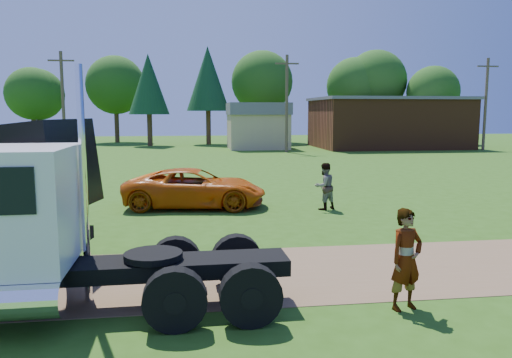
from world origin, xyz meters
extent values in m
plane|color=#2B5312|center=(0.00, 0.00, 0.00)|extent=(140.00, 140.00, 0.00)
cube|color=brown|center=(0.00, 0.00, 0.01)|extent=(120.00, 4.20, 0.01)
cube|color=black|center=(-5.17, -1.76, 0.81)|extent=(7.60, 1.06, 0.30)
cylinder|color=black|center=(-3.54, -2.82, 0.56)|extent=(1.12, 0.37, 1.11)
cylinder|color=black|center=(-3.54, -2.82, 0.56)|extent=(0.39, 0.38, 0.39)
cylinder|color=black|center=(-3.57, -0.66, 0.56)|extent=(1.12, 0.37, 1.11)
cylinder|color=black|center=(-3.57, -0.66, 0.56)|extent=(0.39, 0.38, 0.39)
cylinder|color=black|center=(-2.23, -2.81, 0.56)|extent=(1.12, 0.37, 1.11)
cylinder|color=black|center=(-2.23, -2.81, 0.56)|extent=(0.39, 0.38, 0.39)
cylinder|color=black|center=(-2.25, -0.64, 0.56)|extent=(1.12, 0.37, 1.11)
cylinder|color=black|center=(-2.25, -0.64, 0.56)|extent=(0.39, 0.38, 0.39)
cube|color=silver|center=(-6.44, -1.78, 2.07)|extent=(2.16, 2.46, 2.12)
cube|color=black|center=(-6.45, -0.56, 2.53)|extent=(1.52, 0.06, 0.76)
cylinder|color=white|center=(-6.07, -2.94, 0.71)|extent=(1.42, 0.63, 0.61)
cylinder|color=white|center=(-5.28, -1.21, 2.33)|extent=(0.14, 0.14, 4.65)
cylinder|color=black|center=(-3.96, -1.75, 1.04)|extent=(1.13, 1.13, 0.12)
cylinder|color=black|center=(-7.90, 2.43, 0.57)|extent=(1.19, 0.61, 1.14)
cylinder|color=black|center=(-7.90, 2.43, 0.57)|extent=(0.48, 0.46, 0.40)
cylinder|color=black|center=(-7.07, 0.00, 0.57)|extent=(1.19, 0.61, 1.14)
cylinder|color=black|center=(-7.07, 0.00, 0.57)|extent=(0.48, 0.46, 0.40)
cylinder|color=black|center=(-6.58, 2.13, 0.57)|extent=(1.19, 0.61, 1.14)
cylinder|color=black|center=(-6.58, 2.13, 0.57)|extent=(0.48, 0.46, 0.40)
imported|color=#C65309|center=(-3.00, 8.52, 0.77)|extent=(5.83, 3.23, 1.54)
imported|color=#999999|center=(0.80, -2.44, 0.98)|extent=(0.82, 0.66, 1.96)
imported|color=#999999|center=(1.95, 7.36, 0.91)|extent=(1.09, 0.99, 1.82)
cube|color=brown|center=(18.00, 40.00, 2.50)|extent=(15.00, 10.00, 5.00)
cube|color=slate|center=(18.00, 40.00, 5.15)|extent=(15.40, 10.40, 0.30)
cube|color=tan|center=(4.00, 40.00, 1.80)|extent=(6.00, 5.00, 3.60)
cube|color=slate|center=(4.00, 40.00, 4.10)|extent=(6.20, 5.40, 1.20)
cylinder|color=#4A392A|center=(-14.00, 35.00, 4.50)|extent=(0.28, 0.28, 9.00)
cube|color=#4A392A|center=(-14.00, 35.00, 8.20)|extent=(2.20, 0.14, 0.14)
cylinder|color=#4A392A|center=(6.00, 35.00, 4.50)|extent=(0.28, 0.28, 9.00)
cube|color=#4A392A|center=(6.00, 35.00, 8.20)|extent=(2.20, 0.14, 0.14)
cylinder|color=#4A392A|center=(26.00, 35.00, 4.50)|extent=(0.28, 0.28, 9.00)
cube|color=#4A392A|center=(26.00, 35.00, 8.20)|extent=(2.20, 0.14, 0.14)
cylinder|color=#382317|center=(-20.14, 49.76, 1.55)|extent=(0.56, 0.56, 3.11)
sphere|color=#164611|center=(-20.14, 49.76, 5.78)|extent=(5.86, 5.86, 5.86)
cylinder|color=#382317|center=(-11.94, 53.32, 1.91)|extent=(0.56, 0.56, 3.82)
sphere|color=#164611|center=(-11.94, 53.32, 7.09)|extent=(7.20, 7.20, 7.20)
cylinder|color=#382317|center=(-0.76, 47.72, 1.98)|extent=(0.56, 0.56, 3.96)
cone|color=black|center=(-0.76, 47.72, 7.59)|extent=(4.98, 4.98, 7.36)
cylinder|color=#382317|center=(6.07, 50.92, 2.02)|extent=(0.56, 0.56, 4.04)
sphere|color=#164611|center=(6.07, 50.92, 7.49)|extent=(7.61, 7.61, 7.61)
cylinder|color=#382317|center=(17.85, 50.34, 1.89)|extent=(0.56, 0.56, 3.79)
sphere|color=#164611|center=(17.85, 50.34, 7.04)|extent=(7.14, 7.14, 7.14)
cylinder|color=#382317|center=(26.17, 46.17, 1.66)|extent=(0.56, 0.56, 3.31)
sphere|color=#164611|center=(26.17, 46.17, 6.15)|extent=(6.25, 6.25, 6.25)
cylinder|color=#382317|center=(-7.37, 45.81, 1.78)|extent=(0.56, 0.56, 3.56)
cone|color=black|center=(-7.37, 45.81, 6.81)|extent=(4.47, 4.47, 6.61)
cylinder|color=#382317|center=(20.43, 50.10, 2.06)|extent=(0.56, 0.56, 4.11)
sphere|color=#164611|center=(20.43, 50.10, 7.64)|extent=(7.76, 7.76, 7.76)
cylinder|color=#382317|center=(-20.61, 49.16, 1.57)|extent=(0.56, 0.56, 3.15)
sphere|color=#164611|center=(-20.61, 49.16, 5.84)|extent=(5.93, 5.93, 5.93)
camera|label=1|loc=(-3.28, -11.13, 3.75)|focal=35.00mm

